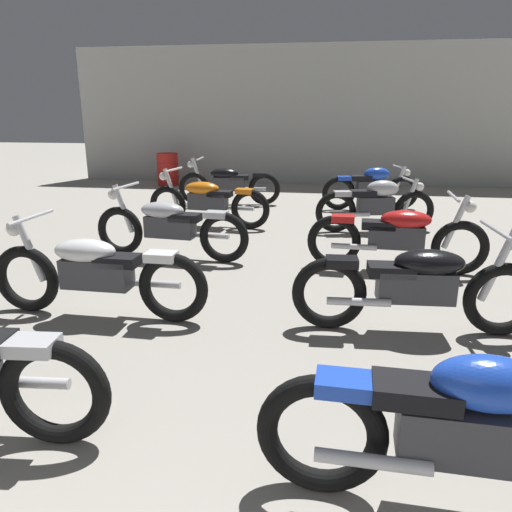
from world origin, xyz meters
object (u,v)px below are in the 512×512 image
(motorcycle_right_row_4, at_px, (376,204))
(motorcycle_left_row_5, at_px, (228,183))
(motorcycle_left_row_4, at_px, (207,200))
(motorcycle_right_row_1, at_px, (462,429))
(motorcycle_left_row_2, at_px, (96,272))
(motorcycle_right_row_2, at_px, (417,284))
(motorcycle_right_row_5, at_px, (372,187))
(motorcycle_right_row_3, at_px, (397,235))
(oil_drum, at_px, (168,169))
(motorcycle_left_row_3, at_px, (169,225))

(motorcycle_right_row_4, bearing_deg, motorcycle_left_row_5, 144.65)
(motorcycle_left_row_4, relative_size, motorcycle_right_row_1, 1.10)
(motorcycle_left_row_4, height_order, motorcycle_right_row_1, motorcycle_left_row_4)
(motorcycle_left_row_2, xyz_separation_m, motorcycle_right_row_2, (2.96, 0.11, 0.00))
(motorcycle_right_row_2, distance_m, motorcycle_right_row_5, 5.80)
(motorcycle_right_row_3, relative_size, motorcycle_right_row_5, 1.11)
(motorcycle_right_row_3, bearing_deg, motorcycle_left_row_5, 125.81)
(motorcycle_right_row_3, distance_m, motorcycle_right_row_5, 4.01)
(motorcycle_left_row_4, relative_size, motorcycle_right_row_5, 1.11)
(motorcycle_right_row_1, xyz_separation_m, oil_drum, (-5.02, 10.52, -0.03))
(motorcycle_left_row_4, xyz_separation_m, motorcycle_right_row_4, (2.82, 0.04, 0.01))
(motorcycle_right_row_4, bearing_deg, motorcycle_right_row_1, -90.58)
(motorcycle_left_row_3, bearing_deg, motorcycle_right_row_2, -32.94)
(motorcycle_left_row_4, distance_m, motorcycle_right_row_3, 3.56)
(motorcycle_left_row_3, bearing_deg, motorcycle_left_row_4, 89.40)
(motorcycle_left_row_2, relative_size, motorcycle_right_row_1, 1.10)
(motorcycle_right_row_2, distance_m, motorcycle_right_row_3, 1.78)
(motorcycle_left_row_2, bearing_deg, motorcycle_right_row_5, 63.36)
(motorcycle_left_row_2, xyz_separation_m, motorcycle_left_row_3, (0.06, 1.98, 0.00))
(motorcycle_right_row_3, xyz_separation_m, motorcycle_right_row_4, (-0.09, 2.09, 0.01))
(oil_drum, bearing_deg, motorcycle_left_row_4, -63.83)
(motorcycle_left_row_3, bearing_deg, motorcycle_left_row_5, 90.79)
(motorcycle_left_row_2, xyz_separation_m, oil_drum, (-2.18, 8.53, -0.03))
(oil_drum, bearing_deg, motorcycle_right_row_2, -58.64)
(motorcycle_right_row_1, relative_size, motorcycle_right_row_2, 0.91)
(motorcycle_left_row_2, bearing_deg, motorcycle_right_row_2, 2.06)
(motorcycle_right_row_1, xyz_separation_m, motorcycle_right_row_3, (0.15, 3.88, -0.01))
(motorcycle_right_row_5, height_order, oil_drum, motorcycle_right_row_5)
(motorcycle_left_row_3, bearing_deg, motorcycle_right_row_1, -55.02)
(motorcycle_left_row_3, distance_m, motorcycle_left_row_4, 1.95)
(motorcycle_left_row_4, height_order, oil_drum, motorcycle_left_row_4)
(motorcycle_left_row_4, bearing_deg, motorcycle_left_row_2, -91.19)
(motorcycle_left_row_5, bearing_deg, motorcycle_left_row_4, -87.92)
(motorcycle_left_row_5, bearing_deg, motorcycle_right_row_2, -63.52)
(motorcycle_right_row_4, bearing_deg, motorcycle_right_row_3, -87.47)
(motorcycle_right_row_4, bearing_deg, motorcycle_left_row_3, -144.93)
(motorcycle_left_row_5, distance_m, motorcycle_right_row_5, 2.96)
(motorcycle_left_row_2, relative_size, motorcycle_left_row_3, 1.00)
(motorcycle_right_row_4, relative_size, motorcycle_right_row_5, 1.00)
(motorcycle_right_row_5, bearing_deg, motorcycle_right_row_4, -91.73)
(motorcycle_left_row_2, distance_m, motorcycle_right_row_5, 6.60)
(motorcycle_right_row_1, xyz_separation_m, motorcycle_right_row_4, (0.06, 5.97, 0.00))
(motorcycle_left_row_2, height_order, motorcycle_left_row_3, same)
(motorcycle_left_row_3, distance_m, motorcycle_left_row_5, 4.05)
(motorcycle_left_row_2, bearing_deg, motorcycle_right_row_4, 53.88)
(motorcycle_left_row_3, relative_size, motorcycle_right_row_3, 1.00)
(motorcycle_left_row_4, distance_m, oil_drum, 5.12)
(oil_drum, bearing_deg, motorcycle_left_row_2, -75.69)
(motorcycle_left_row_4, xyz_separation_m, motorcycle_left_row_5, (-0.08, 2.10, 0.00))
(motorcycle_right_row_3, bearing_deg, motorcycle_right_row_1, -92.26)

